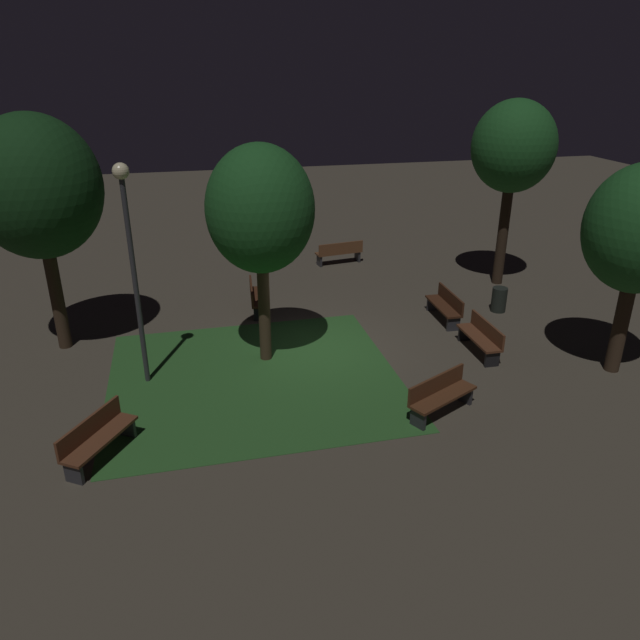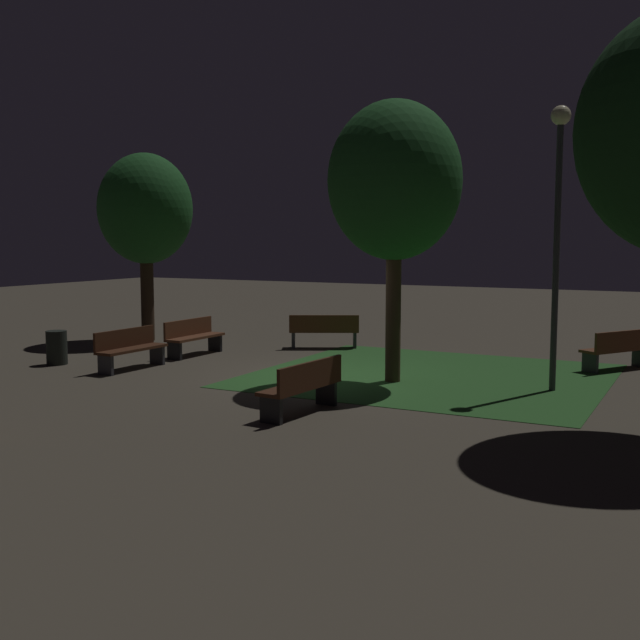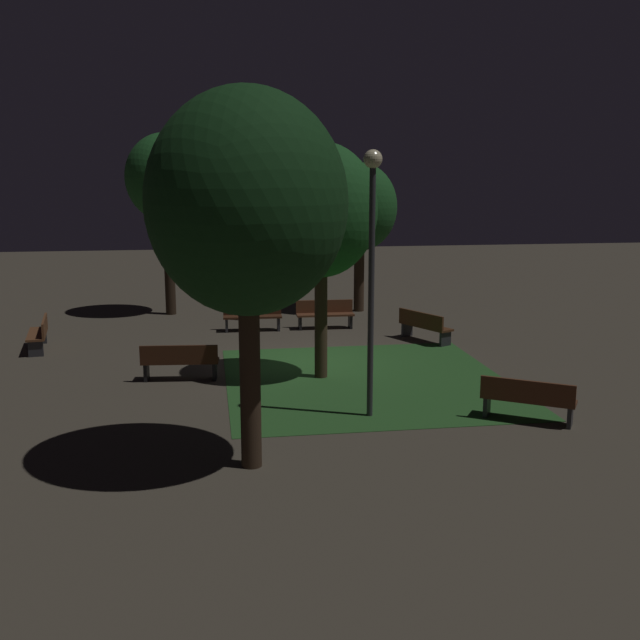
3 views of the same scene
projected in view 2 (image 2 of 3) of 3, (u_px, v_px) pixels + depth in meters
The scene contains 11 objects.
ground_plane at pixel (321, 376), 15.93m from camera, with size 60.00×60.00×0.00m, color #4C4438.
grass_lawn at pixel (431, 375), 16.04m from camera, with size 6.54×7.00×0.01m, color #2D6028.
bench_front_right at pixel (193, 336), 18.77m from camera, with size 1.81×0.51×0.88m.
bench_back_row at pixel (130, 347), 16.76m from camera, with size 1.81×0.54×0.88m.
bench_near_trees at pixel (619, 348), 16.63m from camera, with size 1.77×1.38×0.88m.
bench_lawn_edge at pixel (324, 330), 19.96m from camera, with size 1.24×1.82×0.88m.
bench_corner at pixel (304, 385), 12.47m from camera, with size 1.84×0.64×0.88m.
tree_lawn_side at pixel (145, 210), 21.18m from camera, with size 2.59×2.59×5.18m.
tree_right_canopy at pixel (395, 182), 14.94m from camera, with size 2.61×2.61×5.52m.
lamp_post_path_center at pixel (558, 203), 14.08m from camera, with size 0.36×0.36×5.24m.
trash_bin at pixel (57, 348), 17.42m from camera, with size 0.46×0.46×0.77m, color black.
Camera 2 is at (13.96, 7.22, 2.86)m, focal length 43.22 mm.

